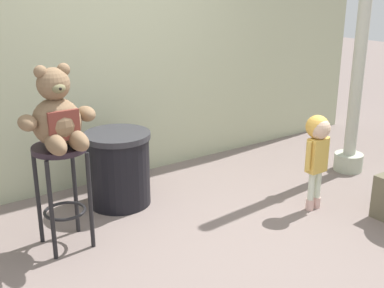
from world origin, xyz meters
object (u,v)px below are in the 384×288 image
(teddy_bear, at_px, (58,117))
(trash_bin, at_px, (119,168))
(lamppost, at_px, (360,50))
(child_walking, at_px, (318,142))
(bar_stool_with_teddy, at_px, (62,175))

(teddy_bear, height_order, trash_bin, teddy_bear)
(teddy_bear, relative_size, lamppost, 0.19)
(lamppost, bearing_deg, child_walking, -157.53)
(bar_stool_with_teddy, height_order, trash_bin, bar_stool_with_teddy)
(bar_stool_with_teddy, bearing_deg, child_walking, -17.69)
(teddy_bear, xyz_separation_m, child_walking, (1.98, -0.60, -0.39))
(bar_stool_with_teddy, xyz_separation_m, child_walking, (1.98, -0.63, 0.05))
(child_walking, xyz_separation_m, trash_bin, (-1.32, 1.06, -0.28))
(teddy_bear, relative_size, child_walking, 0.69)
(bar_stool_with_teddy, bearing_deg, teddy_bear, -90.00)
(teddy_bear, bearing_deg, child_walking, -16.97)
(lamppost, bearing_deg, bar_stool_with_teddy, 175.75)
(trash_bin, bearing_deg, teddy_bear, -145.48)
(bar_stool_with_teddy, bearing_deg, lamppost, -4.25)
(teddy_bear, relative_size, trash_bin, 0.88)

